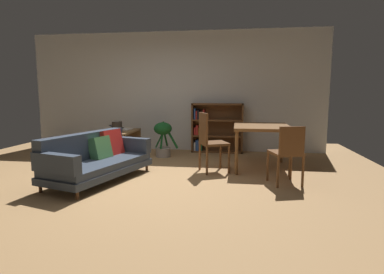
{
  "coord_description": "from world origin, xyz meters",
  "views": [
    {
      "loc": [
        1.46,
        -4.47,
        1.32
      ],
      "look_at": [
        0.71,
        0.61,
        0.6
      ],
      "focal_mm": 29.25,
      "sensor_mm": 36.0,
      "label": 1
    }
  ],
  "objects_px": {
    "media_console": "(122,144)",
    "dining_table": "(262,130)",
    "fabric_couch": "(96,158)",
    "bookshelf": "(215,128)",
    "potted_floor_plant": "(163,136)",
    "dining_chair_far": "(288,151)",
    "dining_chair_near": "(210,139)",
    "desk_speaker": "(117,127)",
    "open_laptop": "(122,128)"
  },
  "relations": [
    {
      "from": "dining_table",
      "to": "bookshelf",
      "type": "xyz_separation_m",
      "value": [
        -0.93,
        1.44,
        -0.14
      ]
    },
    {
      "from": "open_laptop",
      "to": "bookshelf",
      "type": "bearing_deg",
      "value": 19.49
    },
    {
      "from": "media_console",
      "to": "potted_floor_plant",
      "type": "xyz_separation_m",
      "value": [
        0.83,
        0.15,
        0.15
      ]
    },
    {
      "from": "fabric_couch",
      "to": "dining_table",
      "type": "xyz_separation_m",
      "value": [
        2.55,
        1.12,
        0.35
      ]
    },
    {
      "from": "media_console",
      "to": "dining_chair_near",
      "type": "bearing_deg",
      "value": -27.16
    },
    {
      "from": "media_console",
      "to": "bookshelf",
      "type": "xyz_separation_m",
      "value": [
        1.85,
        0.88,
        0.27
      ]
    },
    {
      "from": "fabric_couch",
      "to": "media_console",
      "type": "relative_size",
      "value": 1.83
    },
    {
      "from": "media_console",
      "to": "dining_table",
      "type": "relative_size",
      "value": 0.9
    },
    {
      "from": "bookshelf",
      "to": "fabric_couch",
      "type": "bearing_deg",
      "value": -122.36
    },
    {
      "from": "media_console",
      "to": "dining_table",
      "type": "xyz_separation_m",
      "value": [
        2.78,
        -0.56,
        0.41
      ]
    },
    {
      "from": "bookshelf",
      "to": "desk_speaker",
      "type": "bearing_deg",
      "value": -149.89
    },
    {
      "from": "fabric_couch",
      "to": "desk_speaker",
      "type": "distance_m",
      "value": 1.54
    },
    {
      "from": "fabric_couch",
      "to": "dining_chair_far",
      "type": "relative_size",
      "value": 2.19
    },
    {
      "from": "potted_floor_plant",
      "to": "bookshelf",
      "type": "distance_m",
      "value": 1.25
    },
    {
      "from": "media_console",
      "to": "desk_speaker",
      "type": "bearing_deg",
      "value": -95.37
    },
    {
      "from": "dining_chair_near",
      "to": "bookshelf",
      "type": "distance_m",
      "value": 1.85
    },
    {
      "from": "media_console",
      "to": "bookshelf",
      "type": "bearing_deg",
      "value": 25.36
    },
    {
      "from": "open_laptop",
      "to": "potted_floor_plant",
      "type": "distance_m",
      "value": 0.92
    },
    {
      "from": "media_console",
      "to": "desk_speaker",
      "type": "height_order",
      "value": "desk_speaker"
    },
    {
      "from": "fabric_couch",
      "to": "dining_chair_far",
      "type": "xyz_separation_m",
      "value": [
        2.85,
        0.11,
        0.16
      ]
    },
    {
      "from": "open_laptop",
      "to": "media_console",
      "type": "bearing_deg",
      "value": -70.09
    },
    {
      "from": "open_laptop",
      "to": "dining_table",
      "type": "xyz_separation_m",
      "value": [
        2.85,
        -0.76,
        0.11
      ]
    },
    {
      "from": "desk_speaker",
      "to": "dining_chair_far",
      "type": "bearing_deg",
      "value": -23.86
    },
    {
      "from": "open_laptop",
      "to": "bookshelf",
      "type": "distance_m",
      "value": 2.04
    },
    {
      "from": "desk_speaker",
      "to": "potted_floor_plant",
      "type": "height_order",
      "value": "desk_speaker"
    },
    {
      "from": "dining_chair_far",
      "to": "potted_floor_plant",
      "type": "bearing_deg",
      "value": 142.44
    },
    {
      "from": "fabric_couch",
      "to": "media_console",
      "type": "xyz_separation_m",
      "value": [
        -0.22,
        1.69,
        -0.06
      ]
    },
    {
      "from": "media_console",
      "to": "dining_table",
      "type": "bearing_deg",
      "value": -11.5
    },
    {
      "from": "dining_table",
      "to": "bookshelf",
      "type": "bearing_deg",
      "value": 122.8
    },
    {
      "from": "fabric_couch",
      "to": "dining_chair_far",
      "type": "height_order",
      "value": "dining_chair_far"
    },
    {
      "from": "dining_table",
      "to": "dining_chair_far",
      "type": "xyz_separation_m",
      "value": [
        0.3,
        -1.01,
        -0.19
      ]
    },
    {
      "from": "open_laptop",
      "to": "dining_chair_far",
      "type": "xyz_separation_m",
      "value": [
        3.15,
        -1.77,
        -0.08
      ]
    },
    {
      "from": "open_laptop",
      "to": "desk_speaker",
      "type": "xyz_separation_m",
      "value": [
        0.05,
        -0.4,
        0.08
      ]
    },
    {
      "from": "dining_table",
      "to": "bookshelf",
      "type": "relative_size",
      "value": 1.0
    },
    {
      "from": "media_console",
      "to": "dining_table",
      "type": "distance_m",
      "value": 2.86
    },
    {
      "from": "dining_table",
      "to": "dining_chair_near",
      "type": "xyz_separation_m",
      "value": [
        -0.87,
        -0.41,
        -0.13
      ]
    },
    {
      "from": "desk_speaker",
      "to": "dining_chair_far",
      "type": "relative_size",
      "value": 0.25
    },
    {
      "from": "dining_chair_far",
      "to": "dining_chair_near",
      "type": "bearing_deg",
      "value": 152.93
    },
    {
      "from": "open_laptop",
      "to": "bookshelf",
      "type": "xyz_separation_m",
      "value": [
        1.92,
        0.68,
        -0.04
      ]
    },
    {
      "from": "potted_floor_plant",
      "to": "dining_chair_far",
      "type": "xyz_separation_m",
      "value": [
        2.24,
        -1.72,
        0.07
      ]
    },
    {
      "from": "media_console",
      "to": "dining_chair_far",
      "type": "bearing_deg",
      "value": -27.13
    },
    {
      "from": "media_console",
      "to": "potted_floor_plant",
      "type": "height_order",
      "value": "potted_floor_plant"
    },
    {
      "from": "dining_chair_near",
      "to": "dining_chair_far",
      "type": "xyz_separation_m",
      "value": [
        1.17,
        -0.6,
        -0.06
      ]
    },
    {
      "from": "desk_speaker",
      "to": "fabric_couch",
      "type": "bearing_deg",
      "value": -80.72
    },
    {
      "from": "bookshelf",
      "to": "media_console",
      "type": "bearing_deg",
      "value": -154.64
    },
    {
      "from": "open_laptop",
      "to": "dining_chair_far",
      "type": "distance_m",
      "value": 3.61
    },
    {
      "from": "potted_floor_plant",
      "to": "dining_chair_far",
      "type": "distance_m",
      "value": 2.83
    },
    {
      "from": "fabric_couch",
      "to": "open_laptop",
      "type": "height_order",
      "value": "fabric_couch"
    },
    {
      "from": "potted_floor_plant",
      "to": "open_laptop",
      "type": "bearing_deg",
      "value": 176.95
    },
    {
      "from": "potted_floor_plant",
      "to": "dining_chair_near",
      "type": "distance_m",
      "value": 1.56
    }
  ]
}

